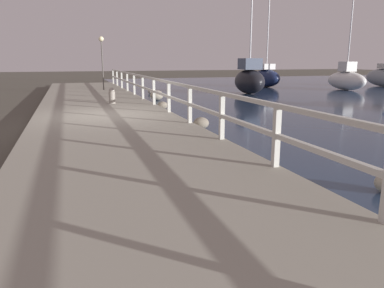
{
  "coord_description": "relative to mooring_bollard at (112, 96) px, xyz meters",
  "views": [
    {
      "loc": [
        -1.06,
        -12.19,
        2.07
      ],
      "look_at": [
        2.21,
        -2.19,
        -0.31
      ],
      "focal_mm": 35.0,
      "sensor_mm": 36.0,
      "label": 1
    }
  ],
  "objects": [
    {
      "name": "dock_lamp",
      "position": [
        0.32,
        7.26,
        2.06
      ],
      "size": [
        0.29,
        0.29,
        3.04
      ],
      "color": "#514C47",
      "rests_on": "dock_walkway"
    },
    {
      "name": "dock_walkway",
      "position": [
        -0.58,
        -3.24,
        -0.48
      ],
      "size": [
        4.42,
        36.0,
        0.33
      ],
      "color": "gray",
      "rests_on": "ground"
    },
    {
      "name": "boulder_water_edge",
      "position": [
        2.11,
        -4.85,
        -0.47
      ],
      "size": [
        0.48,
        0.44,
        0.36
      ],
      "color": "slate",
      "rests_on": "ground"
    },
    {
      "name": "mooring_bollard",
      "position": [
        0.0,
        0.0,
        0.0
      ],
      "size": [
        0.26,
        0.26,
        0.63
      ],
      "color": "gray",
      "rests_on": "dock_walkway"
    },
    {
      "name": "boulder_mid_strip",
      "position": [
        2.1,
        0.03,
        -0.48
      ],
      "size": [
        0.45,
        0.4,
        0.34
      ],
      "color": "slate",
      "rests_on": "ground"
    },
    {
      "name": "boulder_upstream",
      "position": [
        3.19,
        7.42,
        -0.5
      ],
      "size": [
        0.41,
        0.37,
        0.31
      ],
      "color": "gray",
      "rests_on": "ground"
    },
    {
      "name": "ground_plane",
      "position": [
        -0.58,
        -3.24,
        -0.65
      ],
      "size": [
        120.0,
        120.0,
        0.0
      ],
      "primitive_type": "plane",
      "color": "#4C473D"
    },
    {
      "name": "sailboat_black",
      "position": [
        8.99,
        5.65,
        0.24
      ],
      "size": [
        1.75,
        3.13,
        6.07
      ],
      "rotation": [
        0.0,
        0.0,
        -0.07
      ],
      "color": "black",
      "rests_on": "water_surface"
    },
    {
      "name": "sailboat_white",
      "position": [
        16.76,
        6.26,
        0.11
      ],
      "size": [
        1.23,
        3.63,
        8.21
      ],
      "rotation": [
        0.0,
        0.0,
        -0.01
      ],
      "color": "white",
      "rests_on": "water_surface"
    },
    {
      "name": "sailboat_navy",
      "position": [
        12.91,
        10.61,
        0.1
      ],
      "size": [
        1.61,
        3.21,
        6.76
      ],
      "rotation": [
        0.0,
        0.0,
        0.07
      ],
      "color": "#192347",
      "rests_on": "water_surface"
    },
    {
      "name": "railing",
      "position": [
        1.53,
        -3.24,
        0.39
      ],
      "size": [
        0.1,
        32.5,
        1.05
      ],
      "color": "beige",
      "rests_on": "dock_walkway"
    },
    {
      "name": "boulder_near_dock",
      "position": [
        2.69,
        3.72,
        -0.39
      ],
      "size": [
        0.69,
        0.62,
        0.52
      ],
      "color": "gray",
      "rests_on": "ground"
    }
  ]
}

